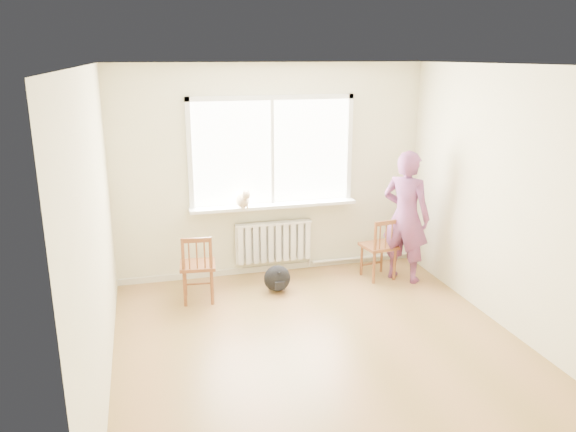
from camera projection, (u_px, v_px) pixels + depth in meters
floor at (326, 353)px, 5.44m from camera, size 4.50×4.50×0.00m
ceiling at (332, 65)px, 4.70m from camera, size 4.50×4.50×0.00m
back_wall at (272, 171)px, 7.16m from camera, size 4.00×0.01×2.70m
window at (272, 147)px, 7.05m from camera, size 2.12×0.05×1.42m
windowsill at (274, 205)px, 7.17m from camera, size 2.15×0.22×0.04m
radiator at (274, 241)px, 7.33m from camera, size 1.00×0.12×0.55m
heating_pipe at (361, 258)px, 7.76m from camera, size 1.40×0.04×0.04m
baseboard at (273, 268)px, 7.51m from camera, size 4.00×0.03×0.08m
chair_left at (198, 268)px, 6.47m from camera, size 0.44×0.42×0.82m
chair_right at (380, 249)px, 7.14m from camera, size 0.45×0.44×0.81m
person at (406, 217)px, 7.01m from camera, size 0.70×0.72×1.67m
cat at (243, 200)px, 6.96m from camera, size 0.22×0.37×0.25m
backpack at (277, 278)px, 6.83m from camera, size 0.33×0.25×0.33m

